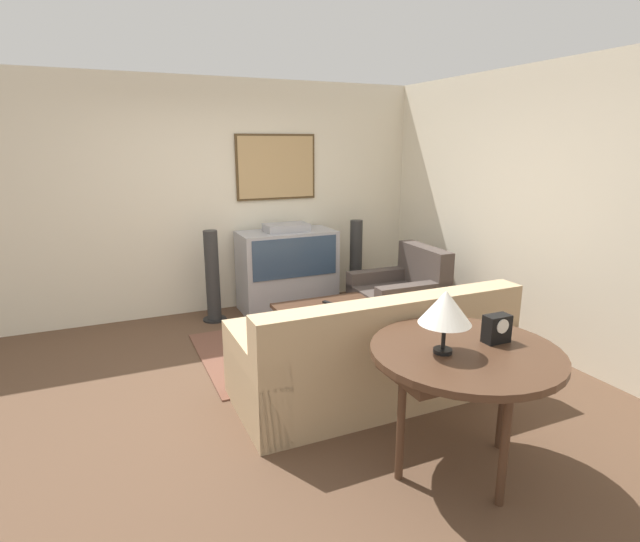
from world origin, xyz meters
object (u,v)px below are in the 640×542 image
(speaker_tower_right, at_px, (356,263))
(console_table, at_px, (466,360))
(speaker_tower_left, at_px, (213,279))
(couch, at_px, (373,358))
(coffee_table, at_px, (330,309))
(table_lamp, at_px, (445,308))
(armchair, at_px, (400,299))
(tv, at_px, (287,269))
(mantel_clock, at_px, (497,329))

(speaker_tower_right, bearing_deg, console_table, -107.22)
(speaker_tower_left, height_order, speaker_tower_right, same)
(couch, bearing_deg, coffee_table, -97.93)
(coffee_table, bearing_deg, speaker_tower_right, 51.31)
(couch, xyz_separation_m, console_table, (0.03, -1.03, 0.42))
(table_lamp, bearing_deg, armchair, 61.91)
(armchair, xyz_separation_m, speaker_tower_left, (-1.89, 0.94, 0.21))
(couch, relative_size, armchair, 2.42)
(tv, height_order, armchair, tv)
(table_lamp, height_order, mantel_clock, table_lamp)
(speaker_tower_left, bearing_deg, table_lamp, -78.94)
(coffee_table, bearing_deg, armchair, 9.76)
(armchair, xyz_separation_m, coffee_table, (-0.95, -0.16, 0.07))
(console_table, relative_size, mantel_clock, 6.53)
(tv, bearing_deg, mantel_clock, -87.85)
(armchair, xyz_separation_m, table_lamp, (-1.25, -2.34, 0.79))
(console_table, xyz_separation_m, table_lamp, (-0.16, 0.01, 0.34))
(couch, height_order, console_table, couch)
(mantel_clock, bearing_deg, armchair, 69.99)
(armchair, xyz_separation_m, mantel_clock, (-0.85, -2.34, 0.61))
(coffee_table, height_order, speaker_tower_right, speaker_tower_right)
(tv, xyz_separation_m, mantel_clock, (0.13, -3.33, 0.39))
(console_table, bearing_deg, table_lamp, 174.90)
(armchair, distance_m, speaker_tower_right, 0.97)
(armchair, distance_m, table_lamp, 2.77)
(speaker_tower_left, bearing_deg, tv, 2.88)
(table_lamp, bearing_deg, tv, 85.34)
(console_table, bearing_deg, armchair, 65.21)
(mantel_clock, relative_size, speaker_tower_left, 0.17)
(tv, bearing_deg, table_lamp, -94.66)
(console_table, height_order, speaker_tower_right, speaker_tower_right)
(armchair, bearing_deg, table_lamp, -26.55)
(armchair, relative_size, mantel_clock, 5.14)
(couch, distance_m, console_table, 1.11)
(table_lamp, bearing_deg, coffee_table, 82.22)
(speaker_tower_right, bearing_deg, tv, 177.12)
(tv, bearing_deg, console_table, -91.87)
(armchair, relative_size, console_table, 0.79)
(armchair, bearing_deg, console_table, -23.25)
(tv, xyz_separation_m, couch, (-0.14, -2.32, -0.18))
(couch, bearing_deg, speaker_tower_right, -114.80)
(couch, distance_m, mantel_clock, 1.20)
(couch, relative_size, coffee_table, 2.01)
(coffee_table, bearing_deg, tv, 91.31)
(mantel_clock, bearing_deg, table_lamp, 179.87)
(mantel_clock, xyz_separation_m, speaker_tower_left, (-1.04, 3.29, -0.39))
(coffee_table, bearing_deg, mantel_clock, -87.40)
(armchair, relative_size, table_lamp, 2.36)
(armchair, distance_m, speaker_tower_left, 2.13)
(table_lamp, bearing_deg, speaker_tower_right, 70.17)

